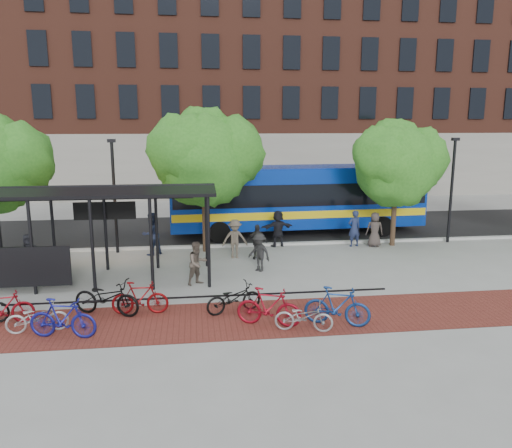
{
  "coord_description": "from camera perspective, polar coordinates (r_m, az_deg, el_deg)",
  "views": [
    {
      "loc": [
        -3.49,
        -19.13,
        5.84
      ],
      "look_at": [
        -0.88,
        1.46,
        1.6
      ],
      "focal_mm": 35.0,
      "sensor_mm": 36.0,
      "label": 1
    }
  ],
  "objects": [
    {
      "name": "pedestrian_3",
      "position": [
        21.76,
        -2.43,
        -1.71
      ],
      "size": [
        1.12,
        0.67,
        1.71
      ],
      "primitive_type": "imported",
      "rotation": [
        0.0,
        0.0,
        0.03
      ],
      "color": "brown",
      "rests_on": "ground"
    },
    {
      "name": "bike_2",
      "position": [
        15.59,
        -23.74,
        -9.72
      ],
      "size": [
        1.76,
        0.81,
        0.89
      ],
      "primitive_type": "imported",
      "rotation": [
        0.0,
        0.0,
        1.71
      ],
      "color": "#A5A5A8",
      "rests_on": "ground"
    },
    {
      "name": "bike_8",
      "position": [
        15.7,
        -2.57,
        -8.45
      ],
      "size": [
        1.91,
        1.16,
        0.95
      ],
      "primitive_type": "imported",
      "rotation": [
        0.0,
        0.0,
        1.89
      ],
      "color": "black",
      "rests_on": "ground"
    },
    {
      "name": "building_brick",
      "position": [
        47.28,
        9.79,
        16.43
      ],
      "size": [
        55.0,
        14.0,
        20.0
      ],
      "primitive_type": "cube",
      "color": "brown",
      "rests_on": "ground"
    },
    {
      "name": "bike_4",
      "position": [
        16.14,
        -16.7,
        -8.03
      ],
      "size": [
        2.28,
        1.47,
        1.13
      ],
      "primitive_type": "imported",
      "rotation": [
        0.0,
        0.0,
        1.21
      ],
      "color": "black",
      "rests_on": "ground"
    },
    {
      "name": "bike_1",
      "position": [
        16.51,
        -26.93,
        -8.58
      ],
      "size": [
        1.77,
        0.86,
        1.02
      ],
      "primitive_type": "imported",
      "rotation": [
        0.0,
        0.0,
        1.8
      ],
      "color": "maroon",
      "rests_on": "ground"
    },
    {
      "name": "tree_b",
      "position": [
        22.53,
        -5.77,
        7.97
      ],
      "size": [
        5.15,
        4.2,
        6.47
      ],
      "color": "#382619",
      "rests_on": "ground"
    },
    {
      "name": "bike_10",
      "position": [
        14.44,
        5.49,
        -10.48
      ],
      "size": [
        1.75,
        0.98,
        0.87
      ],
      "primitive_type": "imported",
      "rotation": [
        0.0,
        0.0,
        1.32
      ],
      "color": "gray",
      "rests_on": "ground"
    },
    {
      "name": "pedestrian_9",
      "position": [
        19.84,
        0.37,
        -3.26
      ],
      "size": [
        1.11,
        1.1,
        1.54
      ],
      "primitive_type": "imported",
      "rotation": [
        0.0,
        0.0,
        5.51
      ],
      "color": "black",
      "rests_on": "ground"
    },
    {
      "name": "building_tower",
      "position": [
        61.13,
        -20.15,
        19.49
      ],
      "size": [
        22.0,
        22.0,
        30.0
      ],
      "primitive_type": "cube",
      "color": "#7A664C",
      "rests_on": "ground"
    },
    {
      "name": "lamp_post_right",
      "position": [
        26.12,
        21.46,
        3.94
      ],
      "size": [
        0.35,
        0.2,
        5.12
      ],
      "color": "black",
      "rests_on": "ground"
    },
    {
      "name": "pedestrian_4",
      "position": [
        21.63,
        0.11,
        -2.03
      ],
      "size": [
        0.97,
        0.64,
        1.53
      ],
      "primitive_type": "imported",
      "rotation": [
        0.0,
        0.0,
        5.96
      ],
      "color": "black",
      "rests_on": "ground"
    },
    {
      "name": "pedestrian_7",
      "position": [
        24.23,
        11.16,
        -0.5
      ],
      "size": [
        0.71,
        0.54,
        1.75
      ],
      "primitive_type": "imported",
      "rotation": [
        0.0,
        0.0,
        3.35
      ],
      "color": "#212A4D",
      "rests_on": "ground"
    },
    {
      "name": "bus_shelter",
      "position": [
        19.43,
        -20.98,
        2.37
      ],
      "size": [
        10.6,
        3.07,
        3.6
      ],
      "color": "black",
      "rests_on": "ground"
    },
    {
      "name": "pedestrian_0",
      "position": [
        21.13,
        -24.5,
        -3.24
      ],
      "size": [
        0.93,
        0.75,
        1.66
      ],
      "primitive_type": "imported",
      "rotation": [
        0.0,
        0.0,
        0.32
      ],
      "color": "black",
      "rests_on": "ground"
    },
    {
      "name": "bike_rack_rail",
      "position": [
        16.12,
        -6.14,
        -9.76
      ],
      "size": [
        12.0,
        0.05,
        0.95
      ],
      "primitive_type": "cube",
      "color": "black",
      "rests_on": "ground"
    },
    {
      "name": "brick_strip",
      "position": [
        15.36,
        -1.13,
        -10.79
      ],
      "size": [
        24.0,
        3.0,
        0.01
      ],
      "primitive_type": "cube",
      "color": "maroon",
      "rests_on": "ground"
    },
    {
      "name": "bus",
      "position": [
        26.41,
        4.7,
        3.27
      ],
      "size": [
        13.36,
        3.55,
        3.58
      ],
      "rotation": [
        0.0,
        0.0,
        0.04
      ],
      "color": "#082D9E",
      "rests_on": "ground"
    },
    {
      "name": "bike_9",
      "position": [
        14.69,
        1.47,
        -9.46
      ],
      "size": [
        1.99,
        1.18,
        1.15
      ],
      "primitive_type": "imported",
      "rotation": [
        0.0,
        0.0,
        1.21
      ],
      "color": "maroon",
      "rests_on": "ground"
    },
    {
      "name": "bike_5",
      "position": [
        15.96,
        -13.12,
        -8.23
      ],
      "size": [
        1.76,
        0.55,
        1.05
      ],
      "primitive_type": "imported",
      "rotation": [
        0.0,
        0.0,
        1.54
      ],
      "color": "maroon",
      "rests_on": "ground"
    },
    {
      "name": "pedestrian_6",
      "position": [
        24.42,
        13.4,
        -0.62
      ],
      "size": [
        0.89,
        0.65,
        1.66
      ],
      "primitive_type": "imported",
      "rotation": [
        0.0,
        0.0,
        2.98
      ],
      "color": "#413834",
      "rests_on": "ground"
    },
    {
      "name": "pedestrian_5",
      "position": [
        23.79,
        2.52,
        -0.52
      ],
      "size": [
        1.69,
        0.86,
        1.74
      ],
      "primitive_type": "imported",
      "rotation": [
        0.0,
        0.0,
        3.36
      ],
      "color": "black",
      "rests_on": "ground"
    },
    {
      "name": "tree_c",
      "position": [
        24.5,
        15.93,
        6.93
      ],
      "size": [
        4.66,
        3.8,
        5.92
      ],
      "color": "#382619",
      "rests_on": "ground"
    },
    {
      "name": "bike_11",
      "position": [
        14.9,
        9.27,
        -9.27
      ],
      "size": [
        2.0,
        1.24,
        1.17
      ],
      "primitive_type": "imported",
      "rotation": [
        0.0,
        0.0,
        1.19
      ],
      "color": "navy",
      "rests_on": "ground"
    },
    {
      "name": "pedestrian_2",
      "position": [
        22.72,
        -11.88,
        -1.12
      ],
      "size": [
        1.18,
        1.15,
        1.91
      ],
      "primitive_type": "imported",
      "rotation": [
        0.0,
        0.0,
        3.82
      ],
      "color": "#1D2745",
      "rests_on": "ground"
    },
    {
      "name": "asphalt_street",
      "position": [
        27.97,
        0.11,
        -0.5
      ],
      "size": [
        160.0,
        8.0,
        0.01
      ],
      "primitive_type": "cube",
      "color": "black",
      "rests_on": "ground"
    },
    {
      "name": "pedestrian_8",
      "position": [
        18.33,
        -6.71,
        -4.47
      ],
      "size": [
        0.99,
        0.94,
        1.61
      ],
      "primitive_type": "imported",
      "rotation": [
        0.0,
        0.0,
        0.58
      ],
      "color": "brown",
      "rests_on": "ground"
    },
    {
      "name": "ground",
      "position": [
        20.3,
        3.0,
        -5.19
      ],
      "size": [
        160.0,
        160.0,
        0.0
      ],
      "primitive_type": "plane",
      "color": "#9E9E99",
      "rests_on": "ground"
    },
    {
      "name": "bike_3",
      "position": [
        14.88,
        -21.23,
        -10.01
      ],
      "size": [
        1.97,
        0.91,
        1.14
      ],
      "primitive_type": "imported",
      "rotation": [
        0.0,
        0.0,
        1.36
      ],
      "color": "navy",
      "rests_on": "ground"
    },
    {
      "name": "lamp_post_left",
      "position": [
        23.2,
        -15.88,
        3.44
      ],
      "size": [
        0.35,
        0.2,
        5.12
      ],
      "color": "black",
      "rests_on": "ground"
    },
    {
      "name": "curb",
      "position": [
        24.09,
        1.32,
        -2.34
      ],
      "size": [
        160.0,
        0.25,
        0.12
      ],
      "primitive_type": "cube",
      "color": "#B7B7B2",
      "rests_on": "ground"
    }
  ]
}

